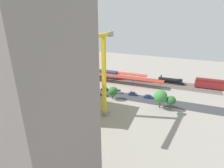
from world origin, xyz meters
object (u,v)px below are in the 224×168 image
street_tree_0 (92,86)px  platform_canopy_near (121,77)px  tower_crane (101,70)px  parked_car_2 (133,94)px  platform_canopy_far (109,72)px  traffic_light (60,76)px  passenger_coach (212,84)px  street_tree_1 (161,96)px  street_tree_3 (171,101)px  parked_car_0 (164,99)px  street_tree_2 (113,91)px  construction_building (55,88)px  box_truck_1 (92,95)px  parked_car_5 (92,87)px  box_truck_0 (61,91)px  street_tree_4 (48,81)px  freight_coach_far (106,74)px  locomotive (171,81)px  parked_car_1 (148,97)px  parked_car_3 (118,91)px  parked_car_4 (105,89)px  parked_car_6 (80,85)px

street_tree_0 → platform_canopy_near: bearing=-108.6°
tower_crane → parked_car_2: bearing=-102.3°
platform_canopy_far → traffic_light: size_ratio=7.84×
passenger_coach → street_tree_1: (24.37, 35.71, 2.52)m
street_tree_3 → parked_car_0: bearing=-65.3°
street_tree_2 → traffic_light: 41.94m
construction_building → box_truck_1: bearing=-122.7°
passenger_coach → tower_crane: 72.85m
street_tree_2 → parked_car_2: bearing=-131.9°
parked_car_0 → parked_car_5: bearing=0.1°
box_truck_0 → street_tree_4: size_ratio=1.43×
parked_car_5 → street_tree_3: street_tree_3 is taller
platform_canopy_far → freight_coach_far: bearing=48.6°
platform_canopy_far → tower_crane: size_ratio=1.51×
box_truck_0 → street_tree_3: size_ratio=1.33×
parked_car_5 → street_tree_2: (-17.25, 8.49, 3.71)m
locomotive → passenger_coach: size_ratio=0.86×
parked_car_0 → parked_car_1: size_ratio=1.01×
box_truck_1 → street_tree_1: (-34.86, -3.08, 4.13)m
parked_car_1 → box_truck_1: (27.59, 11.76, 0.97)m
parked_car_3 → construction_building: size_ratio=0.13×
passenger_coach → parked_car_3: passenger_coach is taller
parked_car_5 → street_tree_4: 26.88m
construction_building → street_tree_0: bearing=-115.6°
parked_car_1 → platform_canopy_far: bearing=-34.8°
platform_canopy_far → box_truck_1: 35.00m
passenger_coach → parked_car_4: bearing=25.1°
platform_canopy_near → locomotive: locomotive is taller
parked_car_5 → traffic_light: (23.53, -1.33, 3.73)m
street_tree_0 → parked_car_5: bearing=-59.9°
locomotive → freight_coach_far: freight_coach_far is taller
parked_car_1 → tower_crane: bearing=61.3°
parked_car_4 → street_tree_2: 13.21m
parked_car_6 → street_tree_2: bearing=161.0°
parked_car_4 → box_truck_1: 12.25m
parked_car_6 → box_truck_0: (3.49, 13.77, 0.94)m
parked_car_1 → construction_building: construction_building is taller
parked_car_2 → parked_car_6: 33.31m
parked_car_4 → street_tree_3: bearing=166.9°
parked_car_5 → street_tree_1: street_tree_1 is taller
parked_car_1 → box_truck_0: (45.51, 13.80, 0.96)m
platform_canopy_near → tower_crane: 45.06m
street_tree_1 → box_truck_1: bearing=5.1°
parked_car_0 → street_tree_4: bearing=7.2°
freight_coach_far → parked_car_5: 21.11m
locomotive → street_tree_3: bearing=95.4°
street_tree_1 → construction_building: bearing=23.2°
parked_car_0 → street_tree_4: size_ratio=0.77×
platform_canopy_far → freight_coach_far: (1.81, 2.05, -1.04)m
street_tree_2 → street_tree_4: size_ratio=1.10×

